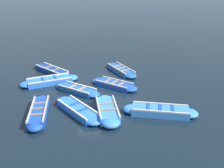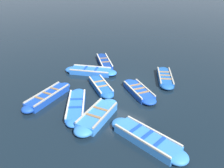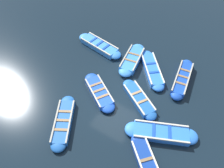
{
  "view_description": "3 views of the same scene",
  "coord_description": "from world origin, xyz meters",
  "views": [
    {
      "loc": [
        0.86,
        -14.91,
        6.66
      ],
      "look_at": [
        0.86,
        -0.13,
        0.35
      ],
      "focal_mm": 42.0,
      "sensor_mm": 36.0,
      "label": 1
    },
    {
      "loc": [
        6.23,
        -9.87,
        6.39
      ],
      "look_at": [
        -0.61,
        -0.25,
        0.35
      ],
      "focal_mm": 35.0,
      "sensor_mm": 36.0,
      "label": 2
    },
    {
      "loc": [
        -3.81,
        6.57,
        10.35
      ],
      "look_at": [
        0.51,
        -0.43,
        0.52
      ],
      "focal_mm": 35.0,
      "sensor_mm": 36.0,
      "label": 3
    }
  ],
  "objects": [
    {
      "name": "boat_outer_right",
      "position": [
        -0.89,
        -3.08,
        0.16
      ],
      "size": [
        2.91,
        3.29,
        0.39
      ],
      "color": "blue",
      "rests_on": "ground"
    },
    {
      "name": "ground_plane",
      "position": [
        0.0,
        0.0,
        0.0
      ],
      "size": [
        120.0,
        120.0,
        0.0
      ],
      "primitive_type": "plane",
      "color": "black"
    },
    {
      "name": "boat_tucked",
      "position": [
        1.5,
        2.9,
        0.15
      ],
      "size": [
        2.35,
        3.36,
        0.36
      ],
      "color": "#1E59AD",
      "rests_on": "ground"
    },
    {
      "name": "boat_end_of_row",
      "position": [
        3.3,
        -3.25,
        0.18
      ],
      "size": [
        3.84,
        1.45,
        0.42
      ],
      "color": "#3884E0",
      "rests_on": "ground"
    },
    {
      "name": "boat_inner_gap",
      "position": [
        -2.83,
        -3.33,
        0.19
      ],
      "size": [
        1.18,
        3.63,
        0.44
      ],
      "color": "#1947B7",
      "rests_on": "ground"
    },
    {
      "name": "boat_mid_row",
      "position": [
        -3.48,
        2.77,
        0.16
      ],
      "size": [
        3.23,
        3.05,
        0.39
      ],
      "color": "navy",
      "rests_on": "ground"
    },
    {
      "name": "boat_near_quay",
      "position": [
        0.99,
        0.22,
        0.16
      ],
      "size": [
        3.14,
        2.42,
        0.37
      ],
      "color": "#1947B7",
      "rests_on": "ground"
    },
    {
      "name": "boat_far_corner",
      "position": [
        -1.24,
        -0.57,
        0.16
      ],
      "size": [
        3.05,
        2.31,
        0.37
      ],
      "color": "#1E59AD",
      "rests_on": "ground"
    },
    {
      "name": "boat_outer_left",
      "position": [
        -3.19,
        0.78,
        0.17
      ],
      "size": [
        3.78,
        2.31,
        0.4
      ],
      "color": "blue",
      "rests_on": "ground"
    },
    {
      "name": "boat_bow_out",
      "position": [
        0.62,
        -3.19,
        0.2
      ],
      "size": [
        1.37,
        3.41,
        0.46
      ],
      "color": "#3884E0",
      "rests_on": "ground"
    }
  ]
}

